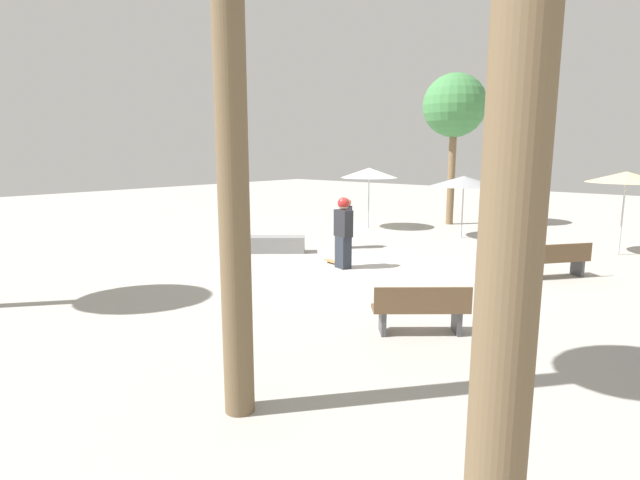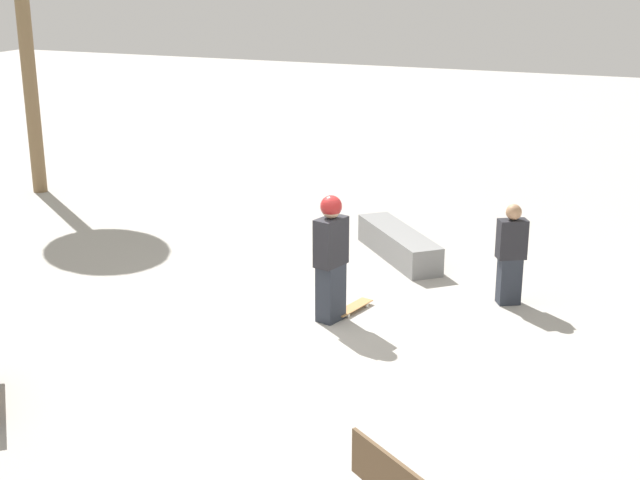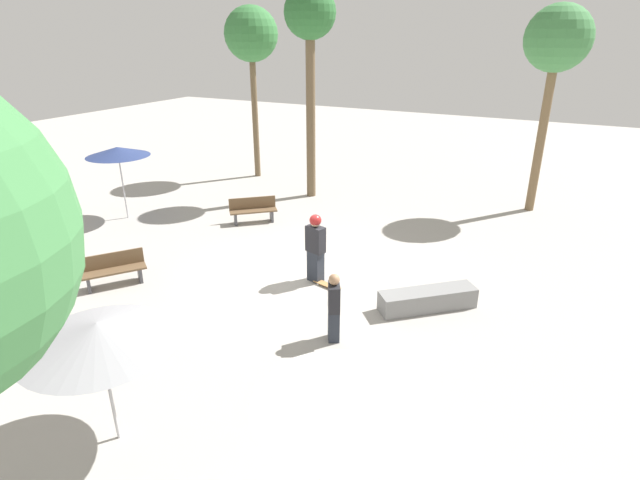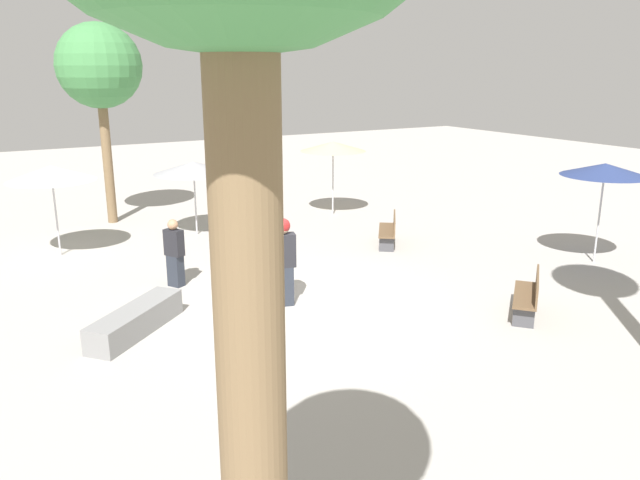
% 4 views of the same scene
% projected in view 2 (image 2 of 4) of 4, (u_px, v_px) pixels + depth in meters
% --- Properties ---
extents(ground_plane, '(60.00, 60.00, 0.00)m').
position_uv_depth(ground_plane, '(315.00, 324.00, 12.68)').
color(ground_plane, '#ADA8A0').
extents(skater_main, '(0.55, 0.40, 1.85)m').
position_uv_depth(skater_main, '(331.00, 254.00, 12.54)').
color(skater_main, '#282D38').
rests_on(skater_main, ground_plane).
extents(skateboard, '(0.82, 0.39, 0.07)m').
position_uv_depth(skateboard, '(353.00, 307.00, 13.14)').
color(skateboard, '#B7844C').
rests_on(skateboard, ground_plane).
extents(concrete_ledge, '(2.13, 1.97, 0.49)m').
position_uv_depth(concrete_ledge, '(399.00, 244.00, 15.42)').
color(concrete_ledge, gray).
rests_on(concrete_ledge, ground_plane).
extents(bystander_watching, '(0.41, 0.48, 1.55)m').
position_uv_depth(bystander_watching, '(511.00, 255.00, 13.22)').
color(bystander_watching, '#282D38').
rests_on(bystander_watching, ground_plane).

